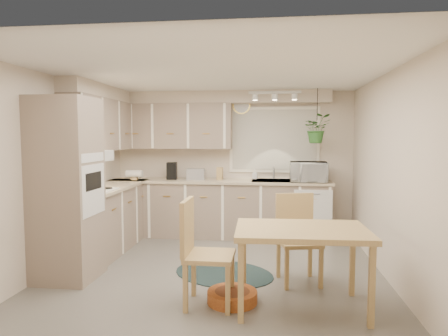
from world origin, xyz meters
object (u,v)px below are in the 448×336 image
at_px(chair_left, 210,253).
at_px(braided_rug, 224,273).
at_px(dining_table, 301,268).
at_px(pet_bed, 232,297).
at_px(microwave, 308,170).
at_px(chair_back, 299,240).

xyz_separation_m(chair_left, braided_rug, (0.03, 0.90, -0.52)).
relative_size(dining_table, pet_bed, 2.48).
xyz_separation_m(dining_table, pet_bed, (-0.67, 0.05, -0.33)).
bearing_deg(microwave, chair_back, -97.36).
distance_m(pet_bed, microwave, 2.90).
distance_m(chair_left, microwave, 2.92).
bearing_deg(braided_rug, microwave, 56.22).
bearing_deg(dining_table, chair_back, 87.81).
xyz_separation_m(chair_left, chair_back, (0.91, 0.71, -0.03)).
bearing_deg(pet_bed, braided_rug, 102.68).
relative_size(pet_bed, microwave, 0.88).
bearing_deg(chair_back, chair_left, 25.37).
bearing_deg(pet_bed, chair_left, -159.20).
bearing_deg(chair_back, pet_bed, 29.51).
distance_m(chair_back, microwave, 2.01).
height_order(chair_left, microwave, microwave).
distance_m(chair_back, pet_bed, 1.04).
relative_size(chair_left, microwave, 1.83).
bearing_deg(dining_table, braided_rug, 134.54).
height_order(dining_table, microwave, microwave).
height_order(dining_table, chair_back, chair_back).
bearing_deg(braided_rug, pet_bed, -77.32).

